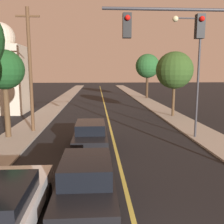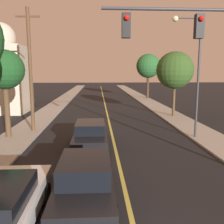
{
  "view_description": "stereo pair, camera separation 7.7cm",
  "coord_description": "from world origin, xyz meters",
  "px_view_note": "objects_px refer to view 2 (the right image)",
  "views": [
    {
      "loc": [
        -1.04,
        -3.87,
        4.29
      ],
      "look_at": [
        0.0,
        12.86,
        1.6
      ],
      "focal_mm": 40.0,
      "sensor_mm": 36.0,
      "label": 1
    },
    {
      "loc": [
        -0.96,
        -3.88,
        4.29
      ],
      "look_at": [
        0.0,
        12.86,
        1.6
      ],
      "focal_mm": 40.0,
      "sensor_mm": 36.0,
      "label": 2
    }
  ],
  "objects_px": {
    "utility_pole_left": "(30,69)",
    "traffic_signal_mast": "(210,54)",
    "streetlamp_right": "(193,62)",
    "domed_building_left": "(3,74)",
    "tree_right_near": "(175,70)",
    "tree_right_far": "(148,66)",
    "tree_left_far": "(4,71)",
    "car_near_lane_front": "(85,179)",
    "car_near_lane_second": "(90,134)"
  },
  "relations": [
    {
      "from": "utility_pole_left",
      "to": "tree_right_near",
      "type": "bearing_deg",
      "value": 24.84
    },
    {
      "from": "car_near_lane_second",
      "to": "tree_left_far",
      "type": "height_order",
      "value": "tree_left_far"
    },
    {
      "from": "streetlamp_right",
      "to": "utility_pole_left",
      "type": "xyz_separation_m",
      "value": [
        -10.57,
        2.35,
        -0.4
      ]
    },
    {
      "from": "domed_building_left",
      "to": "utility_pole_left",
      "type": "bearing_deg",
      "value": -60.53
    },
    {
      "from": "streetlamp_right",
      "to": "utility_pole_left",
      "type": "distance_m",
      "value": 10.84
    },
    {
      "from": "car_near_lane_second",
      "to": "traffic_signal_mast",
      "type": "xyz_separation_m",
      "value": [
        4.83,
        -4.38,
        4.23
      ]
    },
    {
      "from": "utility_pole_left",
      "to": "traffic_signal_mast",
      "type": "bearing_deg",
      "value": -42.04
    },
    {
      "from": "car_near_lane_front",
      "to": "car_near_lane_second",
      "type": "relative_size",
      "value": 1.01
    },
    {
      "from": "traffic_signal_mast",
      "to": "tree_left_far",
      "type": "bearing_deg",
      "value": 147.5
    },
    {
      "from": "car_near_lane_front",
      "to": "tree_right_near",
      "type": "height_order",
      "value": "tree_right_near"
    },
    {
      "from": "tree_right_near",
      "to": "car_near_lane_front",
      "type": "bearing_deg",
      "value": -116.52
    },
    {
      "from": "traffic_signal_mast",
      "to": "domed_building_left",
      "type": "bearing_deg",
      "value": 129.22
    },
    {
      "from": "utility_pole_left",
      "to": "tree_right_near",
      "type": "xyz_separation_m",
      "value": [
        11.93,
        5.52,
        -0.08
      ]
    },
    {
      "from": "car_near_lane_second",
      "to": "streetlamp_right",
      "type": "distance_m",
      "value": 7.73
    },
    {
      "from": "car_near_lane_front",
      "to": "tree_right_near",
      "type": "bearing_deg",
      "value": 63.48
    },
    {
      "from": "car_near_lane_front",
      "to": "streetlamp_right",
      "type": "distance_m",
      "value": 10.74
    },
    {
      "from": "car_near_lane_front",
      "to": "tree_right_far",
      "type": "height_order",
      "value": "tree_right_far"
    },
    {
      "from": "domed_building_left",
      "to": "tree_right_near",
      "type": "bearing_deg",
      "value": -12.98
    },
    {
      "from": "tree_right_near",
      "to": "tree_left_far",
      "type": "bearing_deg",
      "value": -151.34
    },
    {
      "from": "traffic_signal_mast",
      "to": "streetlamp_right",
      "type": "height_order",
      "value": "streetlamp_right"
    },
    {
      "from": "traffic_signal_mast",
      "to": "utility_pole_left",
      "type": "height_order",
      "value": "utility_pole_left"
    },
    {
      "from": "traffic_signal_mast",
      "to": "car_near_lane_second",
      "type": "bearing_deg",
      "value": 137.76
    },
    {
      "from": "tree_left_far",
      "to": "tree_right_far",
      "type": "xyz_separation_m",
      "value": [
        13.93,
        23.87,
        0.84
      ]
    },
    {
      "from": "car_near_lane_front",
      "to": "traffic_signal_mast",
      "type": "xyz_separation_m",
      "value": [
        4.83,
        1.79,
        4.23
      ]
    },
    {
      "from": "car_near_lane_second",
      "to": "traffic_signal_mast",
      "type": "relative_size",
      "value": 0.75
    },
    {
      "from": "tree_right_far",
      "to": "streetlamp_right",
      "type": "bearing_deg",
      "value": -95.08
    },
    {
      "from": "car_near_lane_second",
      "to": "tree_left_far",
      "type": "relative_size",
      "value": 0.91
    },
    {
      "from": "utility_pole_left",
      "to": "streetlamp_right",
      "type": "bearing_deg",
      "value": -12.54
    },
    {
      "from": "streetlamp_right",
      "to": "domed_building_left",
      "type": "height_order",
      "value": "domed_building_left"
    },
    {
      "from": "traffic_signal_mast",
      "to": "car_near_lane_front",
      "type": "bearing_deg",
      "value": -159.63
    },
    {
      "from": "utility_pole_left",
      "to": "tree_left_far",
      "type": "height_order",
      "value": "utility_pole_left"
    },
    {
      "from": "car_near_lane_front",
      "to": "utility_pole_left",
      "type": "xyz_separation_m",
      "value": [
        -4.21,
        9.94,
        3.76
      ]
    },
    {
      "from": "streetlamp_right",
      "to": "tree_left_far",
      "type": "relative_size",
      "value": 1.35
    },
    {
      "from": "tree_left_far",
      "to": "domed_building_left",
      "type": "relative_size",
      "value": 0.59
    },
    {
      "from": "traffic_signal_mast",
      "to": "domed_building_left",
      "type": "height_order",
      "value": "domed_building_left"
    },
    {
      "from": "traffic_signal_mast",
      "to": "domed_building_left",
      "type": "xyz_separation_m",
      "value": [
        -14.41,
        17.66,
        -0.87
      ]
    },
    {
      "from": "streetlamp_right",
      "to": "tree_right_far",
      "type": "bearing_deg",
      "value": 84.92
    },
    {
      "from": "tree_right_near",
      "to": "domed_building_left",
      "type": "relative_size",
      "value": 0.65
    },
    {
      "from": "tree_right_far",
      "to": "domed_building_left",
      "type": "distance_m",
      "value": 22.17
    },
    {
      "from": "streetlamp_right",
      "to": "tree_right_far",
      "type": "xyz_separation_m",
      "value": [
        2.18,
        24.58,
        0.3
      ]
    },
    {
      "from": "tree_right_near",
      "to": "domed_building_left",
      "type": "height_order",
      "value": "domed_building_left"
    },
    {
      "from": "streetlamp_right",
      "to": "domed_building_left",
      "type": "relative_size",
      "value": 0.8
    },
    {
      "from": "car_near_lane_front",
      "to": "domed_building_left",
      "type": "height_order",
      "value": "domed_building_left"
    },
    {
      "from": "domed_building_left",
      "to": "car_near_lane_second",
      "type": "bearing_deg",
      "value": -54.17
    },
    {
      "from": "car_near_lane_front",
      "to": "tree_left_far",
      "type": "distance_m",
      "value": 10.53
    },
    {
      "from": "traffic_signal_mast",
      "to": "utility_pole_left",
      "type": "bearing_deg",
      "value": 137.96
    },
    {
      "from": "domed_building_left",
      "to": "tree_left_far",
      "type": "bearing_deg",
      "value": -69.38
    },
    {
      "from": "tree_left_far",
      "to": "tree_right_near",
      "type": "height_order",
      "value": "tree_right_near"
    },
    {
      "from": "car_near_lane_second",
      "to": "utility_pole_left",
      "type": "xyz_separation_m",
      "value": [
        -4.21,
        3.77,
        3.75
      ]
    },
    {
      "from": "car_near_lane_front",
      "to": "utility_pole_left",
      "type": "relative_size",
      "value": 0.6
    }
  ]
}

